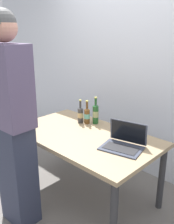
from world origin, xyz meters
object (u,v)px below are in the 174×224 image
object	(u,v)px
beer_bottle_brown	(96,113)
beer_bottle_green	(87,115)
beer_bottle_amber	(80,114)
person_figure	(13,124)
laptop	(124,142)

from	to	relation	value
beer_bottle_brown	beer_bottle_green	bearing A→B (deg)	-134.07
beer_bottle_amber	person_figure	world-z (taller)	person_figure
laptop	beer_bottle_amber	bearing A→B (deg)	167.55
beer_bottle_brown	person_figure	xyz separation A→B (m)	(-0.05, -0.99, 0.14)
laptop	person_figure	size ratio (longest dim) A/B	0.22
beer_bottle_green	person_figure	bearing A→B (deg)	-88.84
beer_bottle_amber	beer_bottle_brown	world-z (taller)	beer_bottle_brown
beer_bottle_brown	person_figure	distance (m)	1.00
laptop	beer_bottle_brown	xyz separation A→B (m)	(-0.59, 0.26, 0.07)
beer_bottle_green	beer_bottle_amber	size ratio (longest dim) A/B	0.99
beer_bottle_amber	beer_bottle_brown	distance (m)	0.17
beer_bottle_brown	person_figure	bearing A→B (deg)	-92.80
laptop	beer_bottle_amber	size ratio (longest dim) A/B	1.51
beer_bottle_green	beer_bottle_brown	size ratio (longest dim) A/B	0.87
laptop	beer_bottle_green	bearing A→B (deg)	163.35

